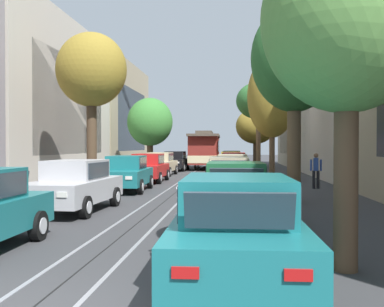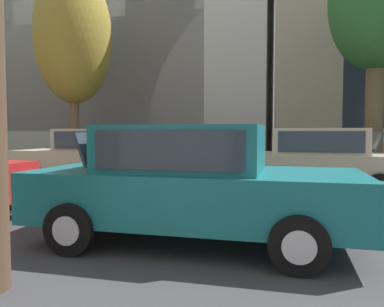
% 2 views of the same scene
% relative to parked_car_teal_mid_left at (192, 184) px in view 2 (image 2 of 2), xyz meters
% --- Properties ---
extents(ground_plane, '(160.00, 160.00, 0.00)m').
position_rel_parked_car_teal_mid_left_xyz_m(ground_plane, '(2.29, 5.22, -0.80)').
color(ground_plane, '#38383A').
extents(building_facade_right, '(4.41, 51.55, 10.90)m').
position_rel_parked_car_teal_mid_left_xyz_m(building_facade_right, '(12.09, 6.60, 4.18)').
color(building_facade_right, tan).
rests_on(building_facade_right, ground).
extents(parked_car_teal_mid_left, '(2.09, 4.40, 1.58)m').
position_rel_parked_car_teal_mid_left_xyz_m(parked_car_teal_mid_left, '(0.00, 0.00, 0.00)').
color(parked_car_teal_mid_left, '#196B70').
rests_on(parked_car_teal_mid_left, ground).
extents(parked_car_beige_mid_right, '(2.01, 4.36, 1.58)m').
position_rel_parked_car_teal_mid_left_xyz_m(parked_car_beige_mid_right, '(4.61, -1.71, 0.00)').
color(parked_car_beige_mid_right, '#C1B28E').
rests_on(parked_car_beige_mid_right, ground).
extents(parked_car_beige_fourth_right, '(2.05, 4.38, 1.58)m').
position_rel_parked_car_teal_mid_left_xyz_m(parked_car_beige_fourth_right, '(4.75, 4.22, 0.00)').
color(parked_car_beige_fourth_right, '#C1B28E').
rests_on(parked_car_beige_fourth_right, ground).
extents(street_tree_kerb_right_second, '(3.10, 2.61, 7.11)m').
position_rel_parked_car_teal_mid_left_xyz_m(street_tree_kerb_right_second, '(6.94, -3.38, 4.28)').
color(street_tree_kerb_right_second, brown).
rests_on(street_tree_kerb_right_second, ground).
extents(street_tree_kerb_right_mid, '(2.83, 2.59, 7.19)m').
position_rel_parked_car_teal_mid_left_xyz_m(street_tree_kerb_right_mid, '(6.97, 6.29, 4.01)').
color(street_tree_kerb_right_mid, brown).
rests_on(street_tree_kerb_right_mid, ground).
extents(pedestrian_on_left_pavement, '(0.55, 0.40, 1.68)m').
position_rel_parked_car_teal_mid_left_xyz_m(pedestrian_on_left_pavement, '(8.67, 2.00, 0.15)').
color(pedestrian_on_left_pavement, black).
rests_on(pedestrian_on_left_pavement, ground).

